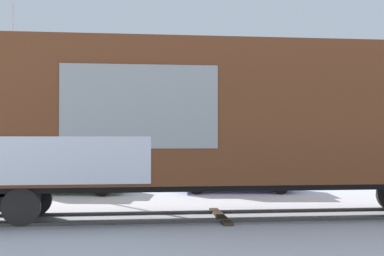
# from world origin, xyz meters

# --- Properties ---
(ground_plane) EXTENTS (260.00, 260.00, 0.00)m
(ground_plane) POSITION_xyz_m (0.00, 0.00, 0.00)
(ground_plane) COLOR silver
(track) EXTENTS (60.01, 3.98, 0.08)m
(track) POSITION_xyz_m (0.36, -0.01, 0.04)
(track) COLOR #4C4742
(track) RESTS_ON ground_plane
(freight_car) EXTENTS (16.75, 3.38, 4.78)m
(freight_car) POSITION_xyz_m (0.11, -0.00, 2.68)
(freight_car) COLOR brown
(freight_car) RESTS_ON ground_plane
(flagpole) EXTENTS (1.20, 1.07, 9.56)m
(flagpole) POSITION_xyz_m (-7.71, 9.77, 6.06)
(flagpole) COLOR silver
(flagpole) RESTS_ON ground_plane
(hillside) EXTENTS (133.38, 43.63, 12.80)m
(hillside) POSITION_xyz_m (0.00, 72.34, 4.07)
(hillside) COLOR slate
(hillside) RESTS_ON ground_plane
(parked_car_green) EXTENTS (4.61, 2.56, 1.63)m
(parked_car_green) POSITION_xyz_m (-4.63, 6.14, 0.81)
(parked_car_green) COLOR #1E5933
(parked_car_green) RESTS_ON ground_plane
(parked_car_blue) EXTENTS (4.78, 2.46, 1.75)m
(parked_car_blue) POSITION_xyz_m (1.80, 5.79, 0.89)
(parked_car_blue) COLOR navy
(parked_car_blue) RESTS_ON ground_plane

